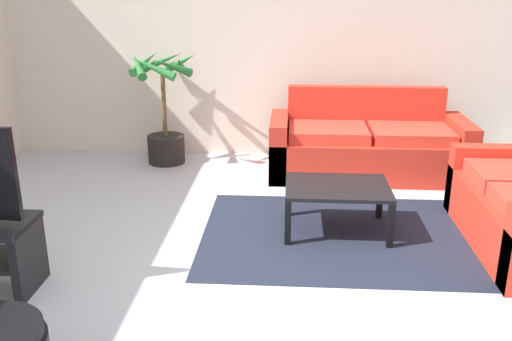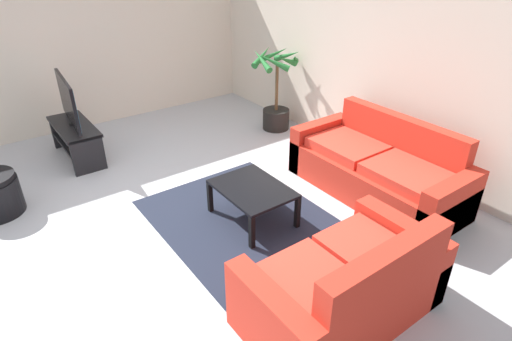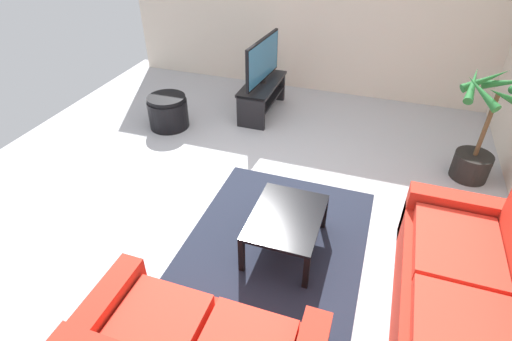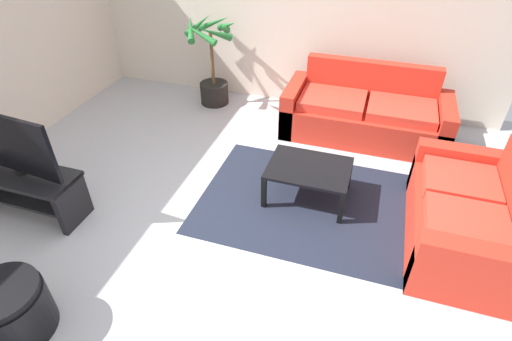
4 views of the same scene
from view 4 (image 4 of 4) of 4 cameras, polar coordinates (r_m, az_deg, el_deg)
The scene contains 10 objects.
ground_plane at distance 4.03m, azimuth -5.91°, elevation -8.31°, with size 6.60×6.60×0.00m, color #B2B2B7.
wall_back at distance 5.90m, azimuth 5.40°, elevation 21.89°, with size 6.00×0.06×2.70m, color beige.
couch_main at distance 5.48m, azimuth 15.27°, elevation 7.71°, with size 2.08×0.90×0.90m.
couch_loveseat at distance 4.16m, azimuth 27.89°, elevation -6.07°, with size 0.90×1.59×0.90m.
tv_stand at distance 4.60m, azimuth -29.86°, elevation -2.06°, with size 1.10×0.45×0.49m.
tv at distance 4.35m, azimuth -31.83°, elevation 3.26°, with size 1.08×0.13×0.65m.
coffee_table at distance 4.19m, azimuth 7.57°, elevation -0.07°, with size 0.85×0.64×0.40m.
area_rug at distance 4.33m, azimuth 6.94°, elevation -4.47°, with size 2.20×1.70×0.01m, color #1E2333.
potted_palm at distance 6.08m, azimuth -6.22°, elevation 14.10°, with size 0.80×0.79×1.28m.
ottoman at distance 3.63m, azimuth -31.70°, elevation -16.65°, with size 0.56×0.56×0.46m.
Camera 4 is at (1.27, -2.57, 2.83)m, focal length 28.00 mm.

